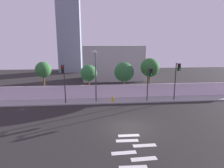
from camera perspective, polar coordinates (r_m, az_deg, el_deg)
The scene contains 15 objects.
ground_plane at distance 18.48m, azimuth 5.02°, elevation -12.55°, with size 80.00×80.00×0.00m, color #262323.
sidewalk at distance 26.03m, azimuth 1.82°, elevation -4.83°, with size 36.00×2.40×0.15m, color #989898.
perimeter_wall at distance 27.00m, azimuth 1.49°, elevation -2.04°, with size 36.00×0.18×1.80m, color silver.
crosswalk_marking at distance 15.23m, azimuth 6.27°, elevation -18.39°, with size 3.54×4.72×0.01m.
traffic_light_left at distance 23.98m, azimuth -13.96°, elevation 2.37°, with size 0.35×1.52×4.96m.
traffic_light_center at distance 24.87m, azimuth 10.91°, elevation 1.92°, with size 0.36×1.23×4.39m.
traffic_light_right at distance 26.14m, azimuth 18.53°, elevation 2.82°, with size 0.35×1.08×4.94m.
street_lamp_curbside at distance 24.26m, azimuth -4.87°, elevation 3.49°, with size 0.62×1.90×6.57m.
fire_hydrant at distance 25.04m, azimuth 0.14°, elevation -4.31°, with size 0.44×0.26×0.81m.
roadside_tree_leftmost at distance 28.18m, azimuth -19.46°, elevation 3.93°, with size 2.16×2.16×5.09m.
roadside_tree_midleft at distance 27.42m, azimuth -6.82°, elevation 3.17°, with size 2.31×2.31×4.60m.
roadside_tree_midright at distance 27.72m, azimuth 3.56°, elevation 3.51°, with size 2.80×2.80×4.92m.
roadside_tree_rightmost at distance 28.44m, azimuth 11.02°, elevation 4.73°, with size 2.67×2.67×5.45m.
low_building_distant at distance 40.38m, azimuth 0.31°, elevation 6.29°, with size 12.03×6.00×6.97m, color #A1A1A1.
tower_on_skyline at distance 52.98m, azimuth -12.68°, elevation 21.19°, with size 5.62×5.00×32.27m, color gray.
Camera 1 is at (-3.11, -16.47, 7.78)m, focal length 31.25 mm.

